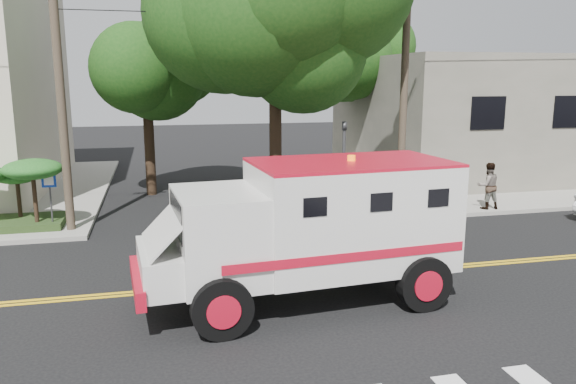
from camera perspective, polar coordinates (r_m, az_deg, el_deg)
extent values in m
plane|color=black|center=(14.50, -1.70, -9.12)|extent=(100.00, 100.00, 0.00)
cube|color=gray|center=(31.71, 17.67, 1.85)|extent=(17.00, 17.00, 0.15)
cube|color=#646155|center=(32.59, 19.84, 7.41)|extent=(14.00, 12.00, 6.00)
cylinder|color=#382D23|center=(19.52, -22.08, 8.91)|extent=(0.28, 0.28, 9.00)
cylinder|color=#382D23|center=(21.48, 11.68, 9.67)|extent=(0.28, 0.28, 9.00)
cylinder|color=black|center=(20.30, -1.29, 6.98)|extent=(0.44, 0.44, 7.00)
sphere|color=#143D10|center=(20.32, -1.34, 16.86)|extent=(5.32, 5.32, 5.32)
sphere|color=#143D10|center=(19.92, 2.52, 18.61)|extent=(4.56, 4.56, 4.56)
cylinder|color=black|center=(25.40, -13.96, 5.97)|extent=(0.44, 0.44, 5.60)
sphere|color=#143D10|center=(25.30, -14.27, 12.29)|extent=(3.92, 3.92, 3.92)
sphere|color=#143D10|center=(24.76, -12.34, 13.38)|extent=(3.36, 3.36, 3.36)
cylinder|color=black|center=(31.44, 7.71, 7.53)|extent=(0.44, 0.44, 5.95)
sphere|color=#143D10|center=(31.37, 7.86, 12.96)|extent=(4.20, 4.20, 4.20)
sphere|color=#143D10|center=(31.17, 9.88, 13.74)|extent=(3.60, 3.60, 3.60)
cylinder|color=#3F3F42|center=(20.25, 5.65, 2.06)|extent=(0.12, 0.12, 3.60)
imported|color=#3F3F42|center=(20.08, 5.72, 5.87)|extent=(0.15, 0.18, 0.90)
cylinder|color=#3F3F42|center=(20.23, -22.93, -1.12)|extent=(0.06, 0.06, 2.00)
cube|color=#0C33A5|center=(20.03, -23.13, 1.08)|extent=(0.45, 0.03, 0.45)
cube|color=#1E3314|center=(21.22, -25.97, -2.85)|extent=(3.20, 2.00, 0.24)
cylinder|color=black|center=(21.41, -25.67, -0.50)|extent=(0.14, 0.14, 1.36)
ellipsoid|color=#185119|center=(21.28, -25.85, 1.51)|extent=(1.55, 1.55, 0.54)
cylinder|color=black|center=(20.37, -24.32, -0.49)|extent=(0.14, 0.14, 1.68)
ellipsoid|color=#185119|center=(20.22, -24.54, 2.13)|extent=(1.91, 1.91, 0.66)
cube|color=silver|center=(13.10, 6.33, -2.31)|extent=(4.64, 2.97, 2.39)
cube|color=silver|center=(12.26, -6.98, -4.40)|extent=(2.02, 2.65, 1.94)
cube|color=black|center=(12.00, -11.20, -2.35)|extent=(0.23, 1.94, 0.80)
cube|color=silver|center=(12.27, -12.44, -7.36)|extent=(1.21, 2.35, 0.80)
cube|color=#B00D21|center=(12.33, -15.05, -8.79)|extent=(0.40, 2.46, 0.40)
cube|color=#B00D21|center=(12.87, 6.45, 3.02)|extent=(4.64, 2.97, 0.07)
cylinder|color=black|center=(11.41, -6.72, -11.69)|extent=(1.28, 0.47, 1.25)
cylinder|color=black|center=(13.76, -8.83, -7.63)|extent=(1.28, 0.47, 1.25)
cylinder|color=black|center=(13.00, 13.64, -9.00)|extent=(1.28, 0.47, 1.25)
cylinder|color=black|center=(15.10, 8.59, -5.88)|extent=(1.28, 0.47, 1.25)
imported|color=gray|center=(22.91, 7.95, 0.90)|extent=(0.68, 0.62, 1.56)
imported|color=gray|center=(22.84, 19.66, 0.60)|extent=(0.92, 0.74, 1.79)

